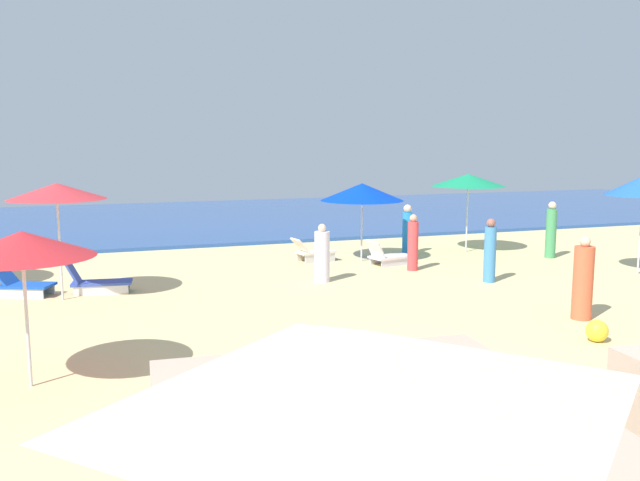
% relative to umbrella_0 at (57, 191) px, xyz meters
% --- Properties ---
extents(ground_plane, '(60.00, 60.00, 0.00)m').
position_rel_umbrella_0_xyz_m(ground_plane, '(4.17, -8.36, -2.46)').
color(ground_plane, '#E5CB8A').
extents(ocean, '(60.00, 15.40, 0.12)m').
position_rel_umbrella_0_xyz_m(ocean, '(4.17, 13.94, -2.40)').
color(ocean, '#285099').
rests_on(ocean, ground_plane).
extents(umbrella_0, '(2.14, 2.14, 2.65)m').
position_rel_umbrella_0_xyz_m(umbrella_0, '(0.00, 0.00, 0.00)').
color(umbrella_0, silver).
rests_on(umbrella_0, ground_plane).
extents(lounge_chair_0_0, '(1.44, 1.09, 0.70)m').
position_rel_umbrella_0_xyz_m(lounge_chair_0_0, '(-0.88, 0.73, -2.20)').
color(lounge_chair_0_0, silver).
rests_on(lounge_chair_0_0, ground_plane).
extents(lounge_chair_0_1, '(1.53, 0.74, 0.79)m').
position_rel_umbrella_0_xyz_m(lounge_chair_0_1, '(0.75, 0.45, -2.20)').
color(lounge_chair_0_1, silver).
rests_on(lounge_chair_0_1, ground_plane).
extents(umbrella_1, '(2.06, 2.06, 2.32)m').
position_rel_umbrella_0_xyz_m(umbrella_1, '(-0.28, -5.59, -0.34)').
color(umbrella_1, silver).
rests_on(umbrella_1, ground_plane).
extents(umbrella_2, '(2.34, 2.34, 2.50)m').
position_rel_umbrella_0_xyz_m(umbrella_2, '(12.06, 2.70, -0.16)').
color(umbrella_2, silver).
rests_on(umbrella_2, ground_plane).
extents(umbrella_3, '(2.45, 2.45, 2.31)m').
position_rel_umbrella_0_xyz_m(umbrella_3, '(8.25, 2.28, -0.40)').
color(umbrella_3, silver).
rests_on(umbrella_3, ground_plane).
extents(lounge_chair_3_0, '(1.42, 0.90, 0.75)m').
position_rel_umbrella_0_xyz_m(lounge_chair_3_0, '(8.74, 1.48, -2.21)').
color(lounge_chair_3_0, silver).
rests_on(lounge_chair_3_0, ground_plane).
extents(lounge_chair_3_1, '(1.36, 0.80, 0.73)m').
position_rel_umbrella_0_xyz_m(lounge_chair_3_1, '(6.85, 2.66, -2.17)').
color(lounge_chair_3_1, silver).
rests_on(lounge_chair_3_1, ground_plane).
extents(beachgoer_0, '(0.41, 0.41, 1.72)m').
position_rel_umbrella_0_xyz_m(beachgoer_0, '(13.92, 0.94, -1.64)').
color(beachgoer_0, '#44975C').
rests_on(beachgoer_0, ground_plane).
extents(beachgoer_1, '(0.41, 0.41, 1.63)m').
position_rel_umbrella_0_xyz_m(beachgoer_1, '(10.21, -1.49, -1.69)').
color(beachgoer_1, '#4186C6').
rests_on(beachgoer_1, ground_plane).
extents(beachgoer_3, '(0.46, 0.46, 1.69)m').
position_rel_umbrella_0_xyz_m(beachgoer_3, '(9.99, -5.16, -1.68)').
color(beachgoer_3, '#E35E3B').
rests_on(beachgoer_3, ground_plane).
extents(beachgoer_5, '(0.43, 0.43, 1.57)m').
position_rel_umbrella_0_xyz_m(beachgoer_5, '(10.09, 2.98, -1.70)').
color(beachgoer_5, '#268CDF').
rests_on(beachgoer_5, ground_plane).
extents(beachgoer_6, '(0.54, 0.54, 1.49)m').
position_rel_umbrella_0_xyz_m(beachgoer_6, '(6.20, -0.08, -1.78)').
color(beachgoer_6, silver).
rests_on(beachgoer_6, ground_plane).
extents(beachgoer_7, '(0.38, 0.38, 1.56)m').
position_rel_umbrella_0_xyz_m(beachgoer_7, '(9.06, 0.52, -1.72)').
color(beachgoer_7, '#E94246').
rests_on(beachgoer_7, ground_plane).
extents(beach_ball_0, '(0.40, 0.40, 0.40)m').
position_rel_umbrella_0_xyz_m(beach_ball_0, '(9.20, -6.52, -2.26)').
color(beach_ball_0, yellow).
rests_on(beach_ball_0, ground_plane).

